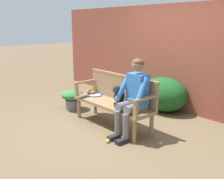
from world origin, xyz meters
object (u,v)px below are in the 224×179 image
at_px(garden_bench, 112,106).
at_px(tennis_ball, 108,141).
at_px(dog_on_bench, 119,95).
at_px(potted_plant, 72,98).
at_px(tennis_racket, 94,95).
at_px(person_seated, 134,95).
at_px(baseball_glove, 91,92).

distance_m(garden_bench, tennis_ball, 0.83).
distance_m(dog_on_bench, potted_plant, 1.64).
xyz_separation_m(tennis_ball, potted_plant, (-1.87, 0.52, 0.24)).
relative_size(tennis_racket, potted_plant, 1.15).
distance_m(garden_bench, potted_plant, 1.35).
height_order(tennis_ball, potted_plant, potted_plant).
height_order(dog_on_bench, potted_plant, dog_on_bench).
height_order(person_seated, dog_on_bench, person_seated).
xyz_separation_m(garden_bench, dog_on_bench, (0.24, -0.05, 0.25)).
relative_size(garden_bench, dog_on_bench, 4.43).
bearing_deg(person_seated, tennis_racket, 177.25).
xyz_separation_m(person_seated, tennis_ball, (-0.06, -0.52, -0.69)).
relative_size(garden_bench, tennis_racket, 3.07).
distance_m(dog_on_bench, baseball_glove, 1.05).
bearing_deg(baseball_glove, potted_plant, -160.06).
relative_size(dog_on_bench, potted_plant, 0.80).
relative_size(person_seated, tennis_racket, 2.33).
bearing_deg(dog_on_bench, garden_bench, 167.85).
xyz_separation_m(tennis_racket, tennis_ball, (1.14, -0.58, -0.43)).
xyz_separation_m(person_seated, dog_on_bench, (-0.34, -0.03, -0.07)).
bearing_deg(baseball_glove, tennis_racket, -6.06).
relative_size(tennis_racket, baseball_glove, 2.59).
bearing_deg(garden_bench, person_seated, -1.76).
height_order(garden_bench, tennis_ball, garden_bench).
distance_m(person_seated, baseball_glove, 1.39).
height_order(person_seated, tennis_racket, person_seated).
xyz_separation_m(garden_bench, potted_plant, (-1.35, -0.01, -0.13)).
xyz_separation_m(baseball_glove, tennis_ball, (1.30, -0.62, -0.47)).
xyz_separation_m(tennis_racket, potted_plant, (-0.73, -0.05, -0.20)).
bearing_deg(dog_on_bench, tennis_ball, -60.12).
relative_size(garden_bench, tennis_ball, 26.48).
bearing_deg(tennis_racket, tennis_ball, -26.86).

